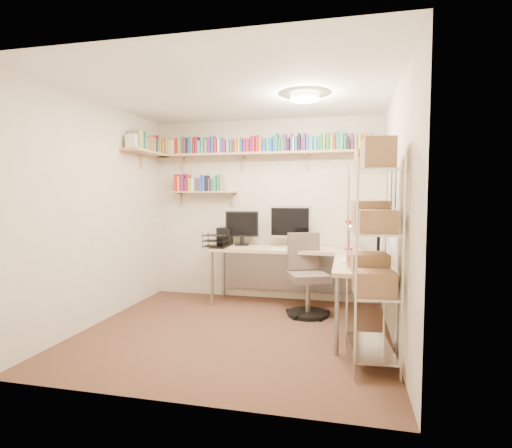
{
  "coord_description": "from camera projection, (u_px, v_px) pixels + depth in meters",
  "views": [
    {
      "loc": [
        1.14,
        -4.0,
        1.44
      ],
      "look_at": [
        0.1,
        0.55,
        1.11
      ],
      "focal_mm": 28.0,
      "sensor_mm": 36.0,
      "label": 1
    }
  ],
  "objects": [
    {
      "name": "ground",
      "position": [
        235.0,
        332.0,
        4.24
      ],
      "size": [
        3.2,
        3.2,
        0.0
      ],
      "primitive_type": "plane",
      "color": "#49291F",
      "rests_on": "ground"
    },
    {
      "name": "room_shell",
      "position": [
        235.0,
        186.0,
        4.13
      ],
      "size": [
        3.24,
        3.04,
        2.52
      ],
      "color": "beige",
      "rests_on": "ground"
    },
    {
      "name": "wall_shelves",
      "position": [
        230.0,
        153.0,
        5.45
      ],
      "size": [
        3.12,
        1.09,
        0.8
      ],
      "color": "tan",
      "rests_on": "ground"
    },
    {
      "name": "corner_desk",
      "position": [
        293.0,
        251.0,
        4.99
      ],
      "size": [
        2.33,
        1.93,
        1.31
      ],
      "color": "tan",
      "rests_on": "ground"
    },
    {
      "name": "office_chair",
      "position": [
        307.0,
        281.0,
        4.84
      ],
      "size": [
        0.57,
        0.58,
        0.99
      ],
      "rotation": [
        0.0,
        0.0,
        0.39
      ],
      "color": "black",
      "rests_on": "ground"
    },
    {
      "name": "wire_rack",
      "position": [
        373.0,
        228.0,
        3.39
      ],
      "size": [
        0.43,
        0.78,
        1.9
      ],
      "rotation": [
        0.0,
        0.0,
        0.09
      ],
      "color": "silver",
      "rests_on": "ground"
    }
  ]
}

